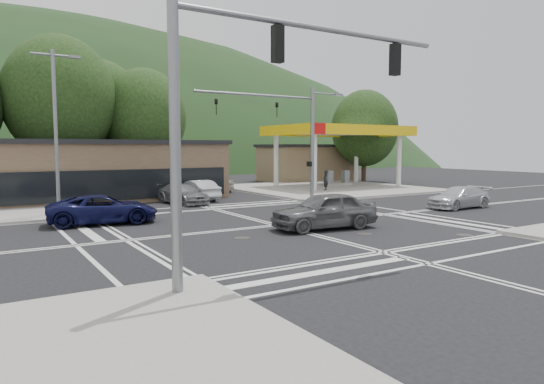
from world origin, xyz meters
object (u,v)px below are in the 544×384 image
car_silver_east (459,197)px  car_queue_b (216,183)px  pedestrian (325,180)px  car_queue_a (197,190)px  car_grey_center (324,210)px  car_northbound (183,194)px  car_blue_west (103,209)px

car_silver_east → car_queue_b: (-7.88, 18.61, 0.07)m
pedestrian → car_queue_a: bearing=-38.6°
car_grey_center → car_northbound: bearing=-165.3°
car_queue_b → pedestrian: 9.42m
car_queue_a → pedestrian: pedestrian is taller
car_silver_east → pedestrian: bearing=-179.9°
car_queue_a → car_queue_b: 7.19m
car_grey_center → car_queue_b: size_ratio=1.16×
car_blue_west → car_silver_east: (20.31, -5.30, -0.06)m
car_queue_b → pedestrian: bearing=144.7°
car_silver_east → pedestrian: pedestrian is taller
car_queue_b → pedestrian: pedestrian is taller
car_queue_b → car_northbound: car_queue_b is taller
car_grey_center → car_queue_a: bearing=-172.7°
car_queue_a → pedestrian: bearing=176.4°
car_queue_a → car_northbound: car_queue_a is taller
car_northbound → car_grey_center: bearing=-91.2°
car_grey_center → car_northbound: size_ratio=1.09×
car_silver_east → pedestrian: size_ratio=2.69×
car_silver_east → car_queue_b: 20.21m
car_silver_east → car_northbound: (-13.77, 11.28, 0.00)m
car_queue_b → car_northbound: 9.41m
car_northbound → car_blue_west: bearing=-146.9°
car_queue_b → car_silver_east: bearing=113.7°
car_silver_east → car_queue_b: car_queue_b is taller
car_blue_west → car_silver_east: 20.99m
car_blue_west → car_queue_a: car_blue_west is taller
pedestrian → car_queue_b: bearing=-76.0°
car_grey_center → car_northbound: 13.09m
car_blue_west → car_queue_b: bearing=-34.6°
car_grey_center → car_silver_east: car_grey_center is taller
car_queue_b → car_northbound: size_ratio=0.94×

